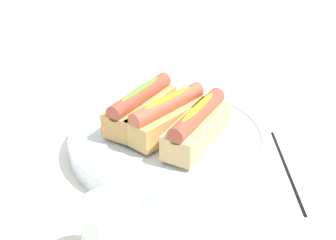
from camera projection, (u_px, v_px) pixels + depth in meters
name	position (u px, v px, depth m)	size (l,w,h in m)	color
ground_plane	(158.00, 156.00, 0.75)	(2.40, 2.40, 0.00)	silver
serving_bowl	(168.00, 139.00, 0.76)	(0.32, 0.32, 0.04)	silver
hotdog_front	(197.00, 126.00, 0.71)	(0.15, 0.06, 0.06)	#DBB270
hotdog_back	(168.00, 116.00, 0.74)	(0.16, 0.09, 0.06)	tan
hotdog_side	(141.00, 106.00, 0.76)	(0.16, 0.07, 0.06)	tan
water_glass	(111.00, 239.00, 0.53)	(0.07, 0.07, 0.09)	white
chopstick_near	(287.00, 168.00, 0.72)	(0.01, 0.01, 0.22)	black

